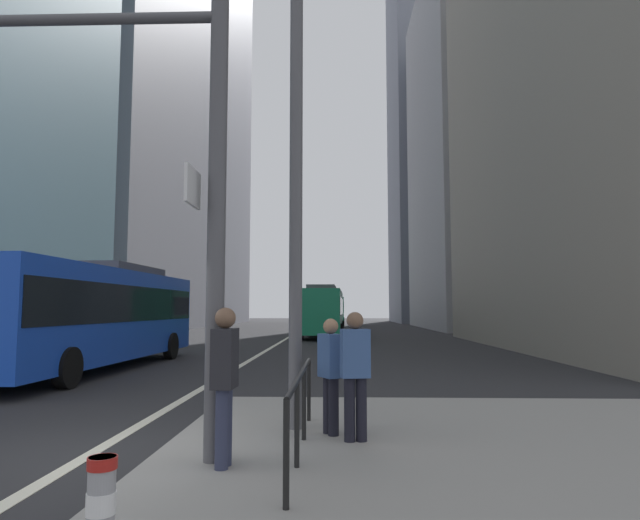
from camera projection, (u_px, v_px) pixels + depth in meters
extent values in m
plane|color=#28282B|center=(272.00, 347.00, 26.89)|extent=(160.00, 160.00, 0.00)
cube|color=gray|center=(547.00, 482.00, 5.82)|extent=(9.00, 10.00, 0.15)
cube|color=beige|center=(290.00, 337.00, 36.85)|extent=(0.20, 80.00, 0.01)
cube|color=gray|center=(122.00, 131.00, 48.70)|extent=(11.24, 24.49, 35.43)
cube|color=gray|center=(196.00, 125.00, 74.07)|extent=(12.13, 18.74, 53.78)
cube|color=#9E9EA3|center=(476.00, 151.00, 53.94)|extent=(10.69, 21.68, 34.92)
cube|color=slate|center=(434.00, 134.00, 77.09)|extent=(11.79, 16.25, 53.19)
cube|color=blue|center=(94.00, 315.00, 16.99)|extent=(2.75, 11.92, 2.75)
cube|color=black|center=(95.00, 304.00, 17.02)|extent=(2.78, 11.69, 1.10)
cube|color=#4C4C51|center=(120.00, 270.00, 18.90)|extent=(1.84, 4.31, 0.30)
cylinder|color=black|center=(67.00, 368.00, 13.04)|extent=(0.32, 1.01, 1.00)
cylinder|color=black|center=(171.00, 346.00, 20.60)|extent=(0.32, 1.01, 1.00)
cylinder|color=black|center=(109.00, 346.00, 20.73)|extent=(0.32, 1.01, 1.00)
cube|color=#198456|center=(323.00, 311.00, 37.23)|extent=(2.77, 11.67, 2.75)
cube|color=black|center=(323.00, 306.00, 37.26)|extent=(2.80, 11.44, 1.10)
cube|color=#4C4C51|center=(322.00, 288.00, 35.63)|extent=(1.85, 4.22, 0.30)
cylinder|color=black|center=(310.00, 327.00, 40.88)|extent=(0.32, 1.01, 1.00)
cylinder|color=black|center=(342.00, 327.00, 40.75)|extent=(0.32, 1.01, 1.00)
cylinder|color=black|center=(301.00, 332.00, 33.49)|extent=(0.32, 1.01, 1.00)
cylinder|color=black|center=(340.00, 332.00, 33.35)|extent=(0.32, 1.01, 1.00)
cube|color=#198456|center=(331.00, 310.00, 61.06)|extent=(2.65, 10.68, 2.75)
cube|color=black|center=(331.00, 307.00, 61.09)|extent=(2.68, 10.47, 1.10)
cube|color=#4C4C51|center=(331.00, 296.00, 59.61)|extent=(1.80, 3.86, 0.30)
cylinder|color=black|center=(321.00, 320.00, 64.37)|extent=(0.31, 1.00, 1.00)
cylinder|color=black|center=(342.00, 320.00, 64.33)|extent=(0.31, 1.00, 1.00)
cylinder|color=black|center=(320.00, 322.00, 57.58)|extent=(0.31, 1.00, 1.00)
cylinder|color=black|center=(343.00, 322.00, 57.54)|extent=(0.31, 1.00, 1.00)
cube|color=#B2A899|center=(156.00, 326.00, 32.02)|extent=(1.98, 4.33, 1.10)
cube|color=black|center=(157.00, 312.00, 32.24)|extent=(1.60, 2.36, 0.52)
cylinder|color=black|center=(165.00, 337.00, 30.55)|extent=(0.25, 0.65, 0.64)
cylinder|color=black|center=(132.00, 337.00, 30.52)|extent=(0.25, 0.65, 0.64)
cylinder|color=black|center=(178.00, 334.00, 33.43)|extent=(0.25, 0.65, 0.64)
cylinder|color=black|center=(148.00, 335.00, 33.40)|extent=(0.25, 0.65, 0.64)
cube|color=black|center=(331.00, 320.00, 48.09)|extent=(1.96, 4.17, 1.10)
cube|color=black|center=(331.00, 311.00, 48.02)|extent=(1.59, 2.27, 0.52)
cylinder|color=black|center=(322.00, 326.00, 49.50)|extent=(0.25, 0.65, 0.64)
cylinder|color=black|center=(342.00, 326.00, 49.36)|extent=(0.25, 0.65, 0.64)
cylinder|color=black|center=(320.00, 327.00, 46.73)|extent=(0.25, 0.65, 0.64)
cylinder|color=black|center=(341.00, 327.00, 46.59)|extent=(0.25, 0.65, 0.64)
cylinder|color=#515156|center=(217.00, 207.00, 6.58)|extent=(0.22, 0.22, 6.00)
cylinder|color=#515156|center=(6.00, 21.00, 6.88)|extent=(5.46, 0.14, 0.14)
cube|color=white|center=(193.00, 187.00, 6.43)|extent=(0.04, 0.60, 0.44)
cylinder|color=#56565B|center=(296.00, 164.00, 8.40)|extent=(0.20, 0.20, 8.00)
cylinder|color=#99999E|center=(101.00, 518.00, 3.58)|extent=(0.18, 0.18, 0.79)
cylinder|color=white|center=(101.00, 503.00, 3.59)|extent=(0.19, 0.19, 0.14)
cylinder|color=#B21E19|center=(102.00, 463.00, 3.62)|extent=(0.20, 0.20, 0.08)
cylinder|color=black|center=(286.00, 454.00, 4.85)|extent=(0.06, 0.06, 0.95)
cylinder|color=black|center=(297.00, 424.00, 6.12)|extent=(0.06, 0.06, 0.95)
cylinder|color=black|center=(304.00, 404.00, 7.39)|extent=(0.06, 0.06, 0.95)
cylinder|color=black|center=(309.00, 390.00, 8.66)|extent=(0.06, 0.06, 0.95)
cylinder|color=black|center=(301.00, 374.00, 6.80)|extent=(0.06, 3.82, 0.06)
cylinder|color=black|center=(333.00, 407.00, 7.63)|extent=(0.15, 0.15, 0.79)
cylinder|color=black|center=(328.00, 405.00, 7.77)|extent=(0.15, 0.15, 0.79)
cube|color=#38568E|center=(331.00, 356.00, 7.76)|extent=(0.39, 0.45, 0.61)
sphere|color=#9E7556|center=(331.00, 326.00, 7.80)|extent=(0.22, 0.22, 0.22)
cylinder|color=black|center=(361.00, 409.00, 7.31)|extent=(0.15, 0.15, 0.84)
cylinder|color=black|center=(350.00, 409.00, 7.29)|extent=(0.15, 0.15, 0.84)
cube|color=#38568E|center=(355.00, 353.00, 7.36)|extent=(0.41, 0.30, 0.65)
sphere|color=brown|center=(355.00, 321.00, 7.40)|extent=(0.23, 0.23, 0.23)
cylinder|color=#2D334C|center=(226.00, 426.00, 6.20)|extent=(0.15, 0.15, 0.87)
cylinder|color=#2D334C|center=(222.00, 429.00, 6.04)|extent=(0.15, 0.15, 0.87)
cube|color=#232328|center=(225.00, 358.00, 6.19)|extent=(0.26, 0.39, 0.67)
sphere|color=brown|center=(225.00, 318.00, 6.23)|extent=(0.24, 0.24, 0.24)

